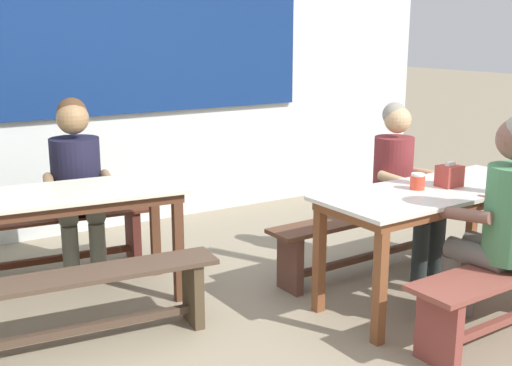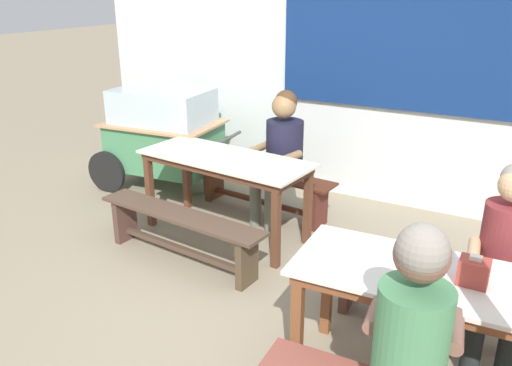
{
  "view_description": "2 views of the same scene",
  "coord_description": "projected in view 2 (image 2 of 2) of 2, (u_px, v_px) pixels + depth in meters",
  "views": [
    {
      "loc": [
        -1.86,
        -2.94,
        1.71
      ],
      "look_at": [
        0.17,
        0.36,
        0.78
      ],
      "focal_mm": 44.83,
      "sensor_mm": 36.0,
      "label": 1
    },
    {
      "loc": [
        1.39,
        -2.75,
        2.16
      ],
      "look_at": [
        -0.28,
        0.29,
        0.83
      ],
      "focal_mm": 36.91,
      "sensor_mm": 36.0,
      "label": 2
    }
  ],
  "objects": [
    {
      "name": "person_center_facing",
      "position": [
        281.0,
        148.0,
        4.87
      ],
      "size": [
        0.51,
        0.56,
        1.25
      ],
      "color": "#63675A",
      "rests_on": "ground_plane"
    },
    {
      "name": "dining_table_far",
      "position": [
        225.0,
        166.0,
        4.6
      ],
      "size": [
        1.61,
        0.78,
        0.74
      ],
      "color": "beige",
      "rests_on": "ground_plane"
    },
    {
      "name": "condiment_jar",
      "position": [
        429.0,
        260.0,
        2.77
      ],
      "size": [
        0.09,
        0.09,
        0.1
      ],
      "color": "#E1442D",
      "rests_on": "dining_table_near"
    },
    {
      "name": "person_right_near_table",
      "position": [
        503.0,
        256.0,
        3.05
      ],
      "size": [
        0.42,
        0.56,
        1.21
      ],
      "color": "#212829",
      "rests_on": "ground_plane"
    },
    {
      "name": "bench_near_back",
      "position": [
        453.0,
        295.0,
        3.36
      ],
      "size": [
        1.63,
        0.33,
        0.42
      ],
      "color": "brown",
      "rests_on": "ground_plane"
    },
    {
      "name": "person_near_front",
      "position": [
        412.0,
        333.0,
        2.27
      ],
      "size": [
        0.46,
        0.53,
        1.29
      ],
      "color": "#64605B",
      "rests_on": "ground_plane"
    },
    {
      "name": "ground_plane",
      "position": [
        271.0,
        314.0,
        3.65
      ],
      "size": [
        40.0,
        40.0,
        0.0
      ],
      "primitive_type": "plane",
      "color": "gray"
    },
    {
      "name": "tissue_box",
      "position": [
        474.0,
        272.0,
        2.62
      ],
      "size": [
        0.15,
        0.12,
        0.16
      ],
      "color": "#A23931",
      "rests_on": "dining_table_near"
    },
    {
      "name": "backdrop_wall",
      "position": [
        387.0,
        67.0,
        5.13
      ],
      "size": [
        6.76,
        0.23,
        2.62
      ],
      "color": "silver",
      "rests_on": "ground_plane"
    },
    {
      "name": "food_cart",
      "position": [
        163.0,
        132.0,
        5.73
      ],
      "size": [
        1.55,
        0.94,
        1.1
      ],
      "color": "#47895A",
      "rests_on": "ground_plane"
    },
    {
      "name": "dining_table_near",
      "position": [
        448.0,
        292.0,
        2.72
      ],
      "size": [
        1.64,
        0.71,
        0.74
      ],
      "color": "silver",
      "rests_on": "ground_plane"
    },
    {
      "name": "bench_far_back",
      "position": [
        263.0,
        186.0,
        5.2
      ],
      "size": [
        1.51,
        0.44,
        0.42
      ],
      "color": "#512717",
      "rests_on": "ground_plane"
    },
    {
      "name": "bench_far_front",
      "position": [
        180.0,
        229.0,
        4.26
      ],
      "size": [
        1.58,
        0.42,
        0.42
      ],
      "color": "#4D3A2C",
      "rests_on": "ground_plane"
    }
  ]
}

